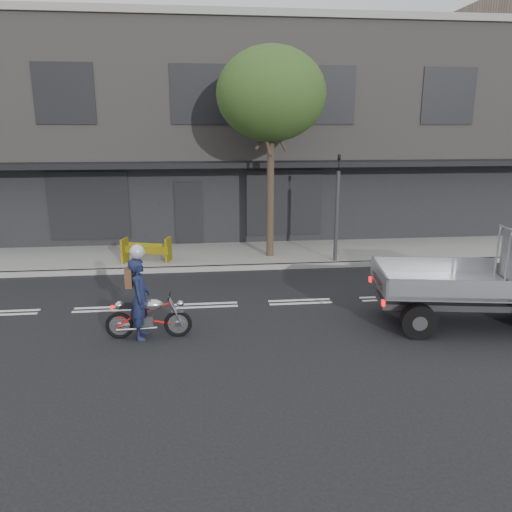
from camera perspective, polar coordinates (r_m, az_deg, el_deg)
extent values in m
plane|color=black|center=(12.56, -5.80, -5.65)|extent=(80.00, 80.00, 0.00)
cube|color=gray|center=(17.03, -5.99, 0.04)|extent=(32.00, 3.20, 0.15)
cube|color=gray|center=(15.49, -5.94, -1.44)|extent=(32.00, 0.20, 0.15)
cube|color=slate|center=(23.10, -6.39, 13.67)|extent=(26.00, 10.00, 8.00)
cylinder|color=#382B21|center=(16.31, 1.64, 6.37)|extent=(0.24, 0.24, 4.00)
ellipsoid|color=#2C451A|center=(16.18, 1.73, 18.02)|extent=(3.40, 3.40, 2.89)
cylinder|color=#2D2D30|center=(15.97, 9.20, 4.19)|extent=(0.12, 0.12, 3.00)
imported|color=black|center=(15.76, 9.46, 10.46)|extent=(0.08, 0.10, 0.50)
torus|color=black|center=(10.94, -15.33, -7.67)|extent=(0.59, 0.10, 0.59)
torus|color=black|center=(10.77, -8.90, -7.66)|extent=(0.59, 0.10, 0.59)
cube|color=#2D2D30|center=(10.81, -12.42, -7.22)|extent=(0.31, 0.22, 0.24)
ellipsoid|color=silver|center=(10.67, -11.77, -5.44)|extent=(0.49, 0.29, 0.24)
cube|color=black|center=(10.74, -14.00, -5.55)|extent=(0.47, 0.22, 0.07)
cylinder|color=black|center=(10.57, -9.90, -4.56)|extent=(0.05, 0.53, 0.03)
imported|color=#161E3E|center=(10.65, -13.11, -4.77)|extent=(0.43, 0.64, 1.73)
cylinder|color=black|center=(11.07, 18.06, -7.11)|extent=(0.78, 0.39, 0.74)
cylinder|color=black|center=(12.58, 16.21, -4.34)|extent=(0.78, 0.39, 0.74)
cube|color=#2D2D30|center=(12.24, 24.27, -4.80)|extent=(4.59, 1.71, 0.14)
cube|color=#B5B6BB|center=(11.86, 20.71, -3.20)|extent=(3.21, 2.37, 0.10)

